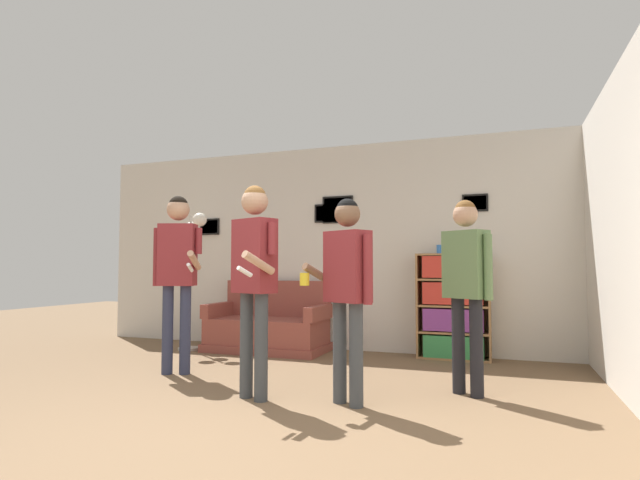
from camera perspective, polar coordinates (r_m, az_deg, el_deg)
The scene contains 11 objects.
ground_plane at distance 3.34m, azimuth -14.56°, elevation -21.87°, with size 20.00×20.00×0.00m, color brown.
wall_back at distance 6.58m, azimuth 4.22°, elevation -0.73°, with size 7.76×0.08×2.70m.
wall_right at distance 4.56m, azimuth 31.70°, elevation 0.75°, with size 0.06×6.08×2.70m.
couch at distance 6.61m, azimuth -5.88°, elevation -9.92°, with size 1.54×0.80×0.90m.
bookshelf at distance 6.15m, azimuth 14.99°, elevation -7.32°, with size 0.84×0.30×1.24m.
floor_lamp at distance 6.81m, azimuth -14.60°, elevation -0.44°, with size 0.39×0.42×1.80m.
person_player_foreground_left at distance 5.30m, azimuth -15.99°, elevation -2.44°, with size 0.58×0.44×1.81m.
person_player_foreground_center at distance 4.17m, azimuth -7.55°, elevation -2.89°, with size 0.47×0.58×1.76m.
person_watcher_holding_cup at distance 3.98m, azimuth 3.12°, elevation -4.31°, with size 0.58×0.35×1.63m.
person_spectator_near_bookshelf at distance 4.45m, azimuth 16.36°, elevation -3.83°, with size 0.43×0.36×1.66m.
drinking_cup at distance 6.15m, azimuth 13.52°, elevation -1.04°, with size 0.07×0.07×0.10m.
Camera 1 is at (1.78, -2.61, 1.08)m, focal length 28.00 mm.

